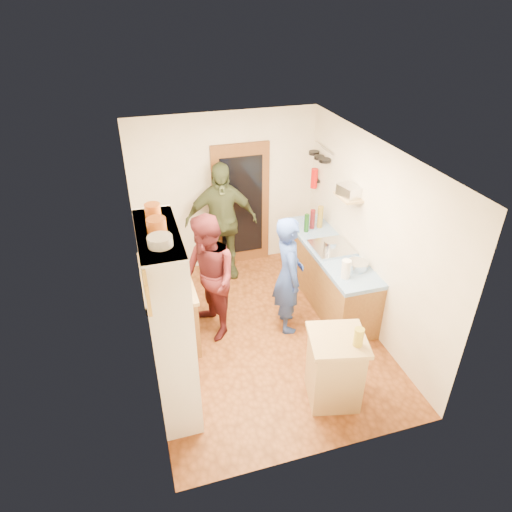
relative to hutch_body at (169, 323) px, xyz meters
name	(u,v)px	position (x,y,z in m)	size (l,w,h in m)	color
floor	(262,333)	(1.30, 0.80, -1.11)	(3.00, 4.00, 0.02)	brown
ceiling	(264,151)	(1.30, 0.80, 1.51)	(3.00, 4.00, 0.02)	silver
wall_back	(225,192)	(1.30, 2.81, 0.20)	(3.00, 0.02, 2.60)	silver
wall_front	(330,362)	(1.30, -1.21, 0.20)	(3.00, 0.02, 2.60)	silver
wall_left	(140,272)	(-0.21, 0.80, 0.20)	(0.02, 4.00, 2.60)	silver
wall_right	(370,236)	(2.81, 0.80, 0.20)	(0.02, 4.00, 2.60)	silver
door_frame	(241,206)	(1.55, 2.77, -0.05)	(0.95, 0.06, 2.10)	brown
door_glass	(242,207)	(1.55, 2.74, -0.05)	(0.70, 0.02, 1.70)	black
hutch_body	(169,323)	(0.00, 0.00, 0.00)	(0.40, 1.20, 2.20)	white
hutch_top_shelf	(158,234)	(0.00, 0.00, 1.08)	(0.40, 1.14, 0.04)	white
plate_stack	(160,241)	(0.00, -0.26, 1.15)	(0.23, 0.23, 0.09)	white
orange_pot_a	(157,226)	(0.00, -0.01, 1.17)	(0.18, 0.18, 0.15)	orange
orange_pot_b	(153,211)	(0.00, 0.34, 1.17)	(0.16, 0.16, 0.14)	orange
left_counter_base	(169,305)	(0.10, 1.25, -0.68)	(0.60, 1.40, 0.85)	olive
left_counter_top	(166,277)	(0.10, 1.25, -0.23)	(0.64, 1.44, 0.05)	tan
toaster	(173,286)	(0.15, 0.84, -0.10)	(0.25, 0.17, 0.19)	white
kettle	(163,280)	(0.05, 1.02, -0.11)	(0.15, 0.15, 0.17)	white
orange_bowl	(169,265)	(0.18, 1.44, -0.16)	(0.18, 0.18, 0.08)	orange
chopping_board	(162,256)	(0.12, 1.76, -0.19)	(0.30, 0.22, 0.03)	tan
right_counter_base	(328,275)	(2.50, 1.30, -0.68)	(0.60, 2.20, 0.84)	olive
right_counter_top	(330,249)	(2.50, 1.30, -0.23)	(0.62, 2.22, 0.06)	#0A50AF
hob	(332,248)	(2.50, 1.27, -0.18)	(0.55, 0.58, 0.04)	silver
pot_on_hob	(331,245)	(2.45, 1.20, -0.09)	(0.21, 0.21, 0.14)	silver
bottle_a	(307,223)	(2.35, 1.88, -0.05)	(0.07, 0.07, 0.29)	#143F14
bottle_b	(312,219)	(2.48, 1.95, -0.04)	(0.08, 0.08, 0.31)	#591419
bottle_c	(320,217)	(2.61, 1.96, -0.02)	(0.09, 0.09, 0.35)	olive
paper_towel	(346,269)	(2.35, 0.53, -0.07)	(0.12, 0.12, 0.26)	white
mixing_bowl	(357,265)	(2.60, 0.67, -0.15)	(0.28, 0.28, 0.11)	silver
island_base	(334,370)	(1.74, -0.54, -0.67)	(0.55, 0.55, 0.86)	tan
island_top	(338,340)	(1.74, -0.54, -0.22)	(0.62, 0.62, 0.05)	tan
cutting_board	(333,336)	(1.70, -0.48, -0.21)	(0.35, 0.28, 0.02)	white
oil_jar	(359,337)	(1.89, -0.70, -0.08)	(0.11, 0.11, 0.21)	#AD9E2D
pan_rail	(324,148)	(2.76, 2.33, 0.95)	(0.02, 0.02, 0.65)	silver
pan_hang_a	(325,160)	(2.70, 2.15, 0.82)	(0.18, 0.18, 0.05)	black
pan_hang_b	(319,157)	(2.70, 2.35, 0.80)	(0.16, 0.16, 0.05)	black
pan_hang_c	(314,153)	(2.70, 2.55, 0.81)	(0.17, 0.17, 0.05)	black
wall_shelf	(348,197)	(2.67, 1.25, 0.60)	(0.26, 0.42, 0.03)	tan
radio	(349,191)	(2.67, 1.25, 0.69)	(0.22, 0.30, 0.15)	silver
ext_bracket	(317,181)	(2.77, 2.50, 0.35)	(0.06, 0.10, 0.04)	black
fire_extinguisher	(314,178)	(2.71, 2.50, 0.40)	(0.11, 0.11, 0.32)	red
picture_frame	(147,293)	(-0.18, -0.75, 0.95)	(0.03, 0.25, 0.30)	gold
person_hob	(291,276)	(1.72, 0.84, -0.25)	(0.62, 0.41, 1.70)	#274092
person_left	(209,277)	(0.65, 1.08, -0.21)	(0.86, 0.67, 1.78)	#4D181C
person_back	(222,222)	(1.14, 2.43, -0.13)	(1.14, 0.48, 1.95)	#374026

